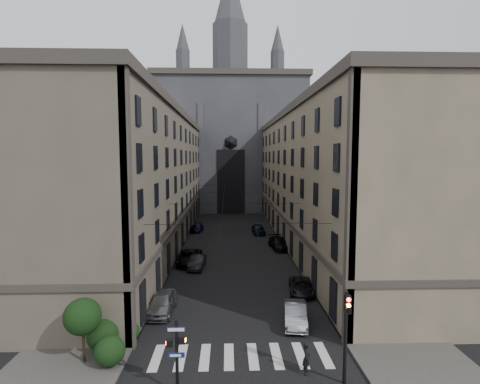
{
  "coord_description": "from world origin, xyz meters",
  "views": [
    {
      "loc": [
        -0.83,
        -17.35,
        12.47
      ],
      "look_at": [
        0.19,
        12.15,
        9.68
      ],
      "focal_mm": 28.0,
      "sensor_mm": 36.0,
      "label": 1
    }
  ],
  "objects": [
    {
      "name": "car_left_midfar",
      "position": [
        -5.28,
        25.54,
        0.78
      ],
      "size": [
        2.75,
        5.71,
        1.57
      ],
      "primitive_type": "imported",
      "rotation": [
        0.0,
        0.0,
        -0.03
      ],
      "color": "black",
      "rests_on": "ground"
    },
    {
      "name": "pedestrian",
      "position": [
        3.71,
        3.0,
        0.95
      ],
      "size": [
        0.61,
        0.78,
        1.89
      ],
      "primitive_type": "imported",
      "rotation": [
        0.0,
        0.0,
        1.32
      ],
      "color": "black",
      "rests_on": "ground"
    },
    {
      "name": "car_right_far",
      "position": [
        4.2,
        42.15,
        0.79
      ],
      "size": [
        2.11,
        4.74,
        1.58
      ],
      "primitive_type": "imported",
      "rotation": [
        0.0,
        0.0,
        0.05
      ],
      "color": "black",
      "rests_on": "ground"
    },
    {
      "name": "gothic_tower",
      "position": [
        0.0,
        74.96,
        17.8
      ],
      "size": [
        35.0,
        23.0,
        58.0
      ],
      "color": "#2D2D33",
      "rests_on": "ground"
    },
    {
      "name": "car_right_near",
      "position": [
        4.24,
        9.44,
        0.76
      ],
      "size": [
        2.19,
        4.76,
        1.51
      ],
      "primitive_type": "imported",
      "rotation": [
        0.0,
        0.0,
        -0.13
      ],
      "color": "gray",
      "rests_on": "ground"
    },
    {
      "name": "building_left",
      "position": [
        -13.44,
        36.0,
        9.34
      ],
      "size": [
        13.6,
        60.6,
        18.85
      ],
      "color": "#4E483B",
      "rests_on": "ground"
    },
    {
      "name": "sidewalk_left",
      "position": [
        -10.5,
        36.0,
        0.07
      ],
      "size": [
        7.0,
        80.0,
        0.15
      ],
      "primitive_type": "cube",
      "color": "#383533",
      "rests_on": "ground"
    },
    {
      "name": "zebra_crossing",
      "position": [
        0.0,
        5.0,
        0.01
      ],
      "size": [
        11.0,
        3.2,
        0.01
      ],
      "primitive_type": "cube",
      "color": "beige",
      "rests_on": "ground"
    },
    {
      "name": "car_right_midfar",
      "position": [
        6.2,
        32.2,
        0.77
      ],
      "size": [
        2.86,
        5.58,
        1.55
      ],
      "primitive_type": "imported",
      "rotation": [
        0.0,
        0.0,
        0.13
      ],
      "color": "black",
      "rests_on": "ground"
    },
    {
      "name": "car_left_near",
      "position": [
        -6.06,
        11.77,
        0.81
      ],
      "size": [
        2.12,
        4.84,
        1.62
      ],
      "primitive_type": "imported",
      "rotation": [
        0.0,
        0.0,
        -0.04
      ],
      "color": "slate",
      "rests_on": "ground"
    },
    {
      "name": "pedestrian_signal_left",
      "position": [
        -3.51,
        1.5,
        2.32
      ],
      "size": [
        1.02,
        0.38,
        4.0
      ],
      "color": "black",
      "rests_on": "ground"
    },
    {
      "name": "tram_wires",
      "position": [
        0.0,
        35.63,
        7.25
      ],
      "size": [
        14.0,
        60.0,
        0.43
      ],
      "color": "black",
      "rests_on": "ground"
    },
    {
      "name": "car_left_far",
      "position": [
        -5.94,
        44.37,
        0.66
      ],
      "size": [
        2.32,
        4.72,
        1.32
      ],
      "primitive_type": "imported",
      "rotation": [
        0.0,
        0.0,
        -0.1
      ],
      "color": "black",
      "rests_on": "ground"
    },
    {
      "name": "car_right_midnear",
      "position": [
        5.93,
        15.71,
        0.64
      ],
      "size": [
        2.66,
        4.81,
        1.27
      ],
      "primitive_type": "imported",
      "rotation": [
        0.0,
        0.0,
        -0.12
      ],
      "color": "black",
      "rests_on": "ground"
    },
    {
      "name": "shrub_cluster",
      "position": [
        -8.72,
        5.01,
        1.8
      ],
      "size": [
        3.9,
        4.4,
        3.9
      ],
      "color": "black",
      "rests_on": "sidewalk_left"
    },
    {
      "name": "sidewalk_right",
      "position": [
        10.5,
        36.0,
        0.07
      ],
      "size": [
        7.0,
        80.0,
        0.15
      ],
      "primitive_type": "cube",
      "color": "#383533",
      "rests_on": "ground"
    },
    {
      "name": "traffic_light_right",
      "position": [
        5.6,
        1.92,
        3.29
      ],
      "size": [
        0.34,
        0.5,
        5.2
      ],
      "color": "black",
      "rests_on": "ground"
    },
    {
      "name": "building_right",
      "position": [
        13.44,
        36.0,
        9.34
      ],
      "size": [
        13.6,
        60.6,
        18.85
      ],
      "color": "brown",
      "rests_on": "ground"
    },
    {
      "name": "car_left_midnear",
      "position": [
        -4.2,
        23.73,
        0.71
      ],
      "size": [
        1.9,
        4.45,
        1.43
      ],
      "primitive_type": "imported",
      "rotation": [
        0.0,
        0.0,
        -0.09
      ],
      "color": "black",
      "rests_on": "ground"
    }
  ]
}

